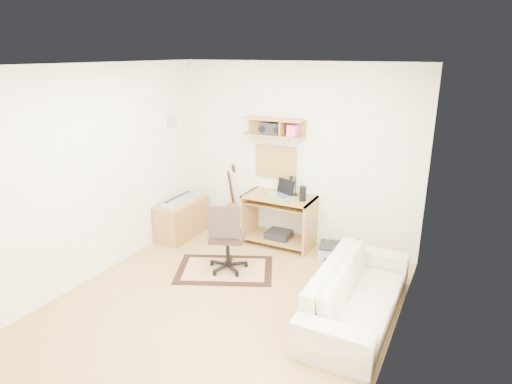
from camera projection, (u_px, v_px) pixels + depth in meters
The scene contains 22 objects.
floor at pixel (226, 303), 4.94m from camera, with size 3.60×4.00×0.01m, color #B18849.
ceiling at pixel (220, 64), 4.13m from camera, with size 3.60×4.00×0.01m, color white.
back_wall at pixel (296, 155), 6.23m from camera, with size 3.60×0.01×2.60m, color silver.
left_wall at pixel (97, 173), 5.32m from camera, with size 0.01×4.00×2.60m, color silver.
right_wall at pixel (402, 224), 3.75m from camera, with size 0.01×4.00×2.60m, color silver.
wall_shelf at pixel (273, 127), 6.13m from camera, with size 0.90×0.25×0.26m, color #A7783B.
cork_board at pixel (276, 162), 6.38m from camera, with size 0.64×0.03×0.49m, color tan.
wall_photo at pixel (172, 122), 6.45m from camera, with size 0.02×0.20×0.15m, color #4C8CBF.
desk at pixel (279, 220), 6.33m from camera, with size 1.00×0.55×0.75m, color #A7783B, non-canonical shape.
laptop at pixel (280, 189), 6.15m from camera, with size 0.31×0.31×0.24m, color silver, non-canonical shape.
speaker at pixel (303, 194), 5.98m from camera, with size 0.09×0.09×0.21m, color black.
desk_lamp at pixel (296, 185), 6.21m from camera, with size 0.10×0.10×0.29m, color black, non-canonical shape.
pencil_cup at pixel (303, 194), 6.15m from camera, with size 0.07×0.07×0.09m, color #2F488F.
boombox at pixel (272, 129), 6.14m from camera, with size 0.32×0.15×0.16m, color black.
rug at pixel (225, 269), 5.67m from camera, with size 1.23×0.82×0.02m, color beige.
task_chair at pixel (227, 236), 5.54m from camera, with size 0.49×0.49×0.95m, color #32221D, non-canonical shape.
cabinet at pixel (182, 218), 6.68m from camera, with size 0.40×0.90×0.55m, color #A7783B.
music_keyboard at pixel (181, 200), 6.58m from camera, with size 0.23×0.72×0.06m, color #B2B5BA.
guitar at pixel (230, 198), 6.79m from camera, with size 0.28×0.18×1.06m, color #B46C37, non-canonical shape.
waste_basket at pixel (169, 230), 6.50m from camera, with size 0.28×0.28×0.34m, color white.
printer at pixel (335, 251), 6.01m from camera, with size 0.45×0.35×0.17m, color #A5A8AA.
sofa at pixel (358, 284), 4.57m from camera, with size 1.97×0.57×0.77m, color beige.
Camera 1 is at (2.27, -3.67, 2.72)m, focal length 30.50 mm.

